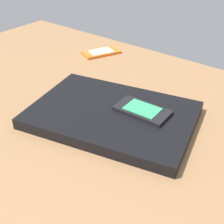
{
  "coord_description": "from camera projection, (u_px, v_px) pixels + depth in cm",
  "views": [
    {
      "loc": [
        43.99,
        -43.75,
        41.42
      ],
      "look_at": [
        9.69,
        0.0,
        5.0
      ],
      "focal_mm": 48.99,
      "sensor_mm": 36.0,
      "label": 1
    }
  ],
  "objects": [
    {
      "name": "desk_surface",
      "position": [
        80.0,
        111.0,
        0.73
      ],
      "size": [
        120.0,
        80.0,
        3.0
      ],
      "primitive_type": "cube",
      "color": "olive",
      "rests_on": "ground"
    },
    {
      "name": "cell_phone_on_desk",
      "position": [
        101.0,
        52.0,
        0.99
      ],
      "size": [
        10.26,
        13.19,
        0.95
      ],
      "color": "orange",
      "rests_on": "desk_surface"
    },
    {
      "name": "laptop_closed",
      "position": [
        112.0,
        115.0,
        0.67
      ],
      "size": [
        39.39,
        31.2,
        2.43
      ],
      "primitive_type": "cube",
      "rotation": [
        0.0,
        0.0,
        0.23
      ],
      "color": "black",
      "rests_on": "desk_surface"
    },
    {
      "name": "cell_phone_on_laptop",
      "position": [
        142.0,
        110.0,
        0.65
      ],
      "size": [
        11.91,
        6.77,
        0.95
      ],
      "color": "black",
      "rests_on": "laptop_closed"
    }
  ]
}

